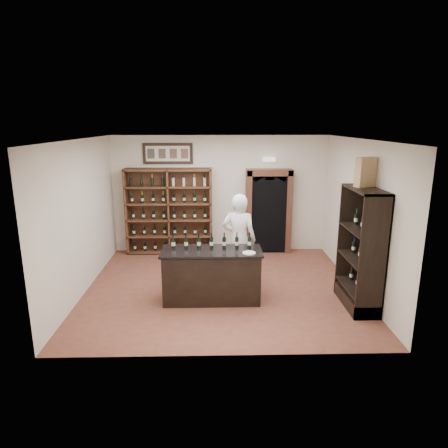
% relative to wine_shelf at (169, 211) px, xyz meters
% --- Properties ---
extents(floor, '(5.50, 5.50, 0.00)m').
position_rel_wine_shelf_xyz_m(floor, '(1.30, -2.33, -1.10)').
color(floor, brown).
rests_on(floor, ground).
extents(ceiling, '(5.50, 5.50, 0.00)m').
position_rel_wine_shelf_xyz_m(ceiling, '(1.30, -2.33, 1.90)').
color(ceiling, white).
rests_on(ceiling, wall_back).
extents(wall_back, '(5.50, 0.04, 3.00)m').
position_rel_wine_shelf_xyz_m(wall_back, '(1.30, 0.17, 0.40)').
color(wall_back, silver).
rests_on(wall_back, ground).
extents(wall_left, '(0.04, 5.00, 3.00)m').
position_rel_wine_shelf_xyz_m(wall_left, '(-1.45, -2.33, 0.40)').
color(wall_left, silver).
rests_on(wall_left, ground).
extents(wall_right, '(0.04, 5.00, 3.00)m').
position_rel_wine_shelf_xyz_m(wall_right, '(4.05, -2.33, 0.40)').
color(wall_right, silver).
rests_on(wall_right, ground).
extents(wine_shelf, '(2.20, 0.38, 2.20)m').
position_rel_wine_shelf_xyz_m(wine_shelf, '(0.00, 0.00, 0.00)').
color(wine_shelf, brown).
rests_on(wine_shelf, ground).
extents(framed_picture, '(1.25, 0.04, 0.52)m').
position_rel_wine_shelf_xyz_m(framed_picture, '(0.00, 0.14, 1.45)').
color(framed_picture, black).
rests_on(framed_picture, wall_back).
extents(arched_doorway, '(1.17, 0.35, 2.17)m').
position_rel_wine_shelf_xyz_m(arched_doorway, '(2.55, -0.00, 0.04)').
color(arched_doorway, black).
rests_on(arched_doorway, ground).
extents(emergency_light, '(0.30, 0.10, 0.10)m').
position_rel_wine_shelf_xyz_m(emergency_light, '(2.55, 0.09, 1.30)').
color(emergency_light, white).
rests_on(emergency_light, wall_back).
extents(tasting_counter, '(1.88, 0.78, 1.00)m').
position_rel_wine_shelf_xyz_m(tasting_counter, '(1.10, -2.93, -0.61)').
color(tasting_counter, black).
rests_on(tasting_counter, ground).
extents(counter_bottle_0, '(0.07, 0.07, 0.30)m').
position_rel_wine_shelf_xyz_m(counter_bottle_0, '(0.38, -2.80, 0.01)').
color(counter_bottle_0, black).
rests_on(counter_bottle_0, tasting_counter).
extents(counter_bottle_1, '(0.07, 0.07, 0.30)m').
position_rel_wine_shelf_xyz_m(counter_bottle_1, '(0.62, -2.80, 0.01)').
color(counter_bottle_1, black).
rests_on(counter_bottle_1, tasting_counter).
extents(counter_bottle_2, '(0.07, 0.07, 0.30)m').
position_rel_wine_shelf_xyz_m(counter_bottle_2, '(0.86, -2.80, 0.01)').
color(counter_bottle_2, black).
rests_on(counter_bottle_2, tasting_counter).
extents(counter_bottle_3, '(0.07, 0.07, 0.30)m').
position_rel_wine_shelf_xyz_m(counter_bottle_3, '(1.10, -2.80, 0.01)').
color(counter_bottle_3, black).
rests_on(counter_bottle_3, tasting_counter).
extents(counter_bottle_4, '(0.07, 0.07, 0.30)m').
position_rel_wine_shelf_xyz_m(counter_bottle_4, '(1.34, -2.80, 0.01)').
color(counter_bottle_4, black).
rests_on(counter_bottle_4, tasting_counter).
extents(counter_bottle_5, '(0.07, 0.07, 0.30)m').
position_rel_wine_shelf_xyz_m(counter_bottle_5, '(1.58, -2.80, 0.01)').
color(counter_bottle_5, black).
rests_on(counter_bottle_5, tasting_counter).
extents(counter_bottle_6, '(0.07, 0.07, 0.30)m').
position_rel_wine_shelf_xyz_m(counter_bottle_6, '(1.82, -2.80, 0.01)').
color(counter_bottle_6, black).
rests_on(counter_bottle_6, tasting_counter).
extents(side_cabinet, '(0.48, 1.20, 2.20)m').
position_rel_wine_shelf_xyz_m(side_cabinet, '(3.82, -3.23, -0.35)').
color(side_cabinet, black).
rests_on(side_cabinet, ground).
extents(shopkeeper, '(0.80, 0.62, 1.93)m').
position_rel_wine_shelf_xyz_m(shopkeeper, '(1.66, -2.16, -0.14)').
color(shopkeeper, white).
rests_on(shopkeeper, ground).
extents(plate, '(0.24, 0.24, 0.02)m').
position_rel_wine_shelf_xyz_m(plate, '(1.78, -3.14, -0.09)').
color(plate, beige).
rests_on(plate, tasting_counter).
extents(wine_crate, '(0.40, 0.29, 0.52)m').
position_rel_wine_shelf_xyz_m(wine_crate, '(3.82, -3.05, 1.36)').
color(wine_crate, tan).
rests_on(wine_crate, side_cabinet).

